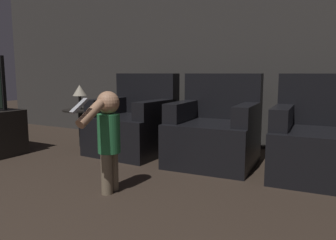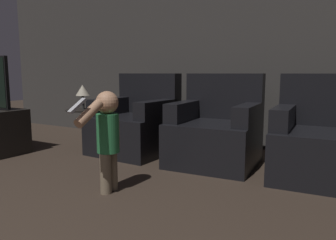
{
  "view_description": "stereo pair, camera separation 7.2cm",
  "coord_description": "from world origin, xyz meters",
  "px_view_note": "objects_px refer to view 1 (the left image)",
  "views": [
    {
      "loc": [
        1.36,
        0.32,
        0.96
      ],
      "look_at": [
        -0.05,
        2.93,
        0.53
      ],
      "focal_mm": 35.0,
      "sensor_mm": 36.0,
      "label": 1
    },
    {
      "loc": [
        1.42,
        0.35,
        0.96
      ],
      "look_at": [
        -0.05,
        2.93,
        0.53
      ],
      "focal_mm": 35.0,
      "sensor_mm": 36.0,
      "label": 2
    }
  ],
  "objects_px": {
    "lamp": "(80,91)",
    "armchair_left": "(134,125)",
    "armchair_middle": "(214,132)",
    "person_toddler": "(108,133)",
    "armchair_right": "(322,142)"
  },
  "relations": [
    {
      "from": "armchair_right",
      "to": "lamp",
      "type": "distance_m",
      "value": 2.9
    },
    {
      "from": "person_toddler",
      "to": "lamp",
      "type": "distance_m",
      "value": 1.84
    },
    {
      "from": "armchair_middle",
      "to": "person_toddler",
      "type": "distance_m",
      "value": 1.31
    },
    {
      "from": "armchair_left",
      "to": "lamp",
      "type": "distance_m",
      "value": 0.9
    },
    {
      "from": "armchair_middle",
      "to": "armchair_right",
      "type": "relative_size",
      "value": 1.0
    },
    {
      "from": "armchair_middle",
      "to": "lamp",
      "type": "bearing_deg",
      "value": 178.32
    },
    {
      "from": "armchair_right",
      "to": "armchair_left",
      "type": "bearing_deg",
      "value": 176.81
    },
    {
      "from": "armchair_left",
      "to": "armchair_right",
      "type": "xyz_separation_m",
      "value": [
        2.07,
        -0.0,
        0.0
      ]
    },
    {
      "from": "lamp",
      "to": "armchair_right",
      "type": "bearing_deg",
      "value": 1.06
    },
    {
      "from": "armchair_right",
      "to": "lamp",
      "type": "height_order",
      "value": "armchair_right"
    },
    {
      "from": "lamp",
      "to": "armchair_left",
      "type": "bearing_deg",
      "value": 3.81
    },
    {
      "from": "armchair_right",
      "to": "person_toddler",
      "type": "height_order",
      "value": "armchair_right"
    },
    {
      "from": "armchair_middle",
      "to": "person_toddler",
      "type": "xyz_separation_m",
      "value": [
        -0.44,
        -1.23,
        0.15
      ]
    },
    {
      "from": "person_toddler",
      "to": "armchair_left",
      "type": "bearing_deg",
      "value": 17.12
    },
    {
      "from": "armchair_right",
      "to": "person_toddler",
      "type": "relative_size",
      "value": 1.17
    }
  ]
}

